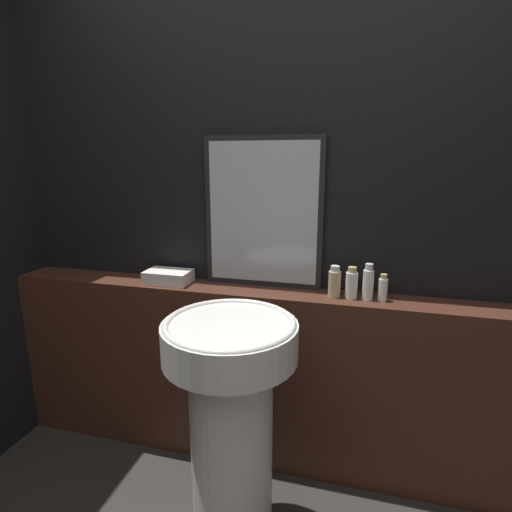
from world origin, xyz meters
TOP-DOWN VIEW (x-y plane):
  - wall_back at (0.00, 1.45)m, footprint 8.00×0.06m
  - vanity_counter at (0.00, 1.32)m, footprint 2.73×0.21m
  - pedestal_sink at (-0.05, 0.85)m, footprint 0.50×0.50m
  - mirror at (-0.07, 1.41)m, footprint 0.57×0.03m
  - towel_stack at (-0.53, 1.32)m, footprint 0.22×0.14m
  - shampoo_bottle at (0.28, 1.32)m, footprint 0.05×0.05m
  - conditioner_bottle at (0.36, 1.32)m, footprint 0.05×0.05m
  - lotion_bottle at (0.43, 1.32)m, footprint 0.05×0.05m
  - body_wash_bottle at (0.49, 1.32)m, footprint 0.04×0.04m

SIDE VIEW (x-z plane):
  - vanity_counter at x=0.00m, z-range 0.00..0.90m
  - pedestal_sink at x=-0.05m, z-range 0.08..1.03m
  - towel_stack at x=-0.53m, z-range 0.90..0.97m
  - body_wash_bottle at x=0.49m, z-range 0.90..1.02m
  - conditioner_bottle at x=0.36m, z-range 0.90..1.04m
  - shampoo_bottle at x=0.28m, z-range 0.90..1.04m
  - lotion_bottle at x=0.43m, z-range 0.90..1.06m
  - wall_back at x=0.00m, z-range 0.00..2.50m
  - mirror at x=-0.07m, z-range 0.90..1.61m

